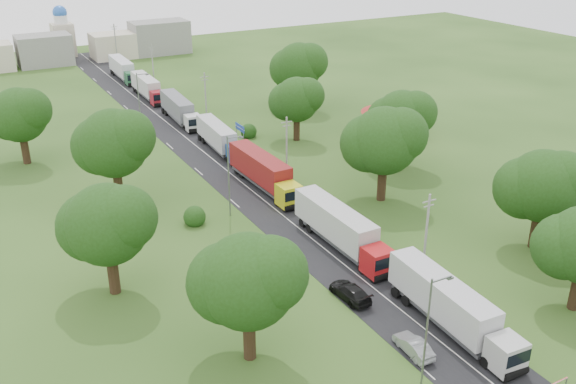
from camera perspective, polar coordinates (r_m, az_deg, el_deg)
ground at (r=67.60m, az=4.41°, el=-5.98°), size 260.00×260.00×0.00m
road at (r=83.16m, az=-3.11°, el=0.02°), size 8.00×200.00×0.04m
info_sign at (r=96.84m, az=-4.29°, el=5.39°), size 0.12×3.10×4.10m
pole_1 at (r=63.53m, az=12.18°, el=-3.75°), size 1.60×0.24×9.00m
pole_2 at (r=84.58m, az=-0.12°, el=3.89°), size 1.60×0.24×9.00m
pole_3 at (r=108.81m, az=-7.33°, el=8.27°), size 1.60×0.24×9.00m
pole_4 at (r=134.51m, az=-11.92°, el=10.95°), size 1.60×0.24×9.00m
pole_5 at (r=160.98m, az=-15.07°, el=12.72°), size 1.60×0.24×9.00m
lamp_0 at (r=48.57m, az=12.36°, el=-11.98°), size 2.03×0.22×10.00m
lamp_1 at (r=74.77m, az=-5.20°, el=1.76°), size 2.03×0.22×10.00m
lamp_2 at (r=106.17m, az=-13.03°, el=7.94°), size 2.03×0.22×10.00m
tree_3 at (r=71.75m, az=21.64°, el=0.56°), size 8.80×8.80×11.07m
tree_4 at (r=78.86m, az=8.49°, el=4.56°), size 9.60×9.60×12.05m
tree_5 at (r=90.34m, az=10.02°, el=6.54°), size 8.80×8.80×11.07m
tree_6 at (r=100.17m, az=0.74°, el=8.23°), size 8.00×8.00×10.10m
tree_7 at (r=116.86m, az=0.94°, el=11.14°), size 9.60×9.60×12.05m
tree_10 at (r=50.16m, az=-3.69°, el=-7.85°), size 8.80×8.80×11.07m
tree_11 at (r=60.87m, az=-15.83°, el=-2.74°), size 8.80×8.80×11.07m
tree_12 at (r=79.96m, az=-15.29°, el=4.24°), size 9.60×9.60×12.05m
tree_13 at (r=97.83m, az=-22.81°, el=6.36°), size 8.80×8.80×11.07m
house_cream at (r=105.01m, az=9.33°, el=6.98°), size 10.08×10.08×5.80m
distant_town at (r=164.92m, az=-17.14°, el=12.31°), size 52.00×8.00×8.00m
church at (r=171.46m, az=-19.39°, el=13.09°), size 5.00×5.00×12.30m
truck_0 at (r=57.78m, az=14.17°, el=-9.77°), size 3.26×15.31×4.23m
truck_1 at (r=68.85m, az=4.67°, el=-3.22°), size 2.73×15.69×4.35m
truck_2 at (r=83.29m, az=-2.18°, el=1.80°), size 2.97×15.74×4.36m
truck_3 at (r=97.31m, az=-6.16°, el=4.85°), size 3.10×14.29×3.95m
truck_4 at (r=112.19m, az=-9.65°, el=7.27°), size 3.23×14.86×4.10m
truck_5 at (r=128.03m, az=-12.40°, el=9.08°), size 2.67×14.48×4.01m
truck_6 at (r=144.16m, az=-14.47°, el=10.54°), size 2.80×14.92×4.13m
car_lane_mid at (r=55.07m, az=11.09°, el=-13.30°), size 1.67×4.23×1.37m
car_lane_rear at (r=60.99m, az=5.55°, el=-8.83°), size 2.23×5.07×1.45m
car_verge_near at (r=74.72m, az=5.25°, el=-2.23°), size 3.02×6.07×1.65m
car_verge_far at (r=92.83m, az=-2.58°, el=3.12°), size 2.64×4.57×1.46m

